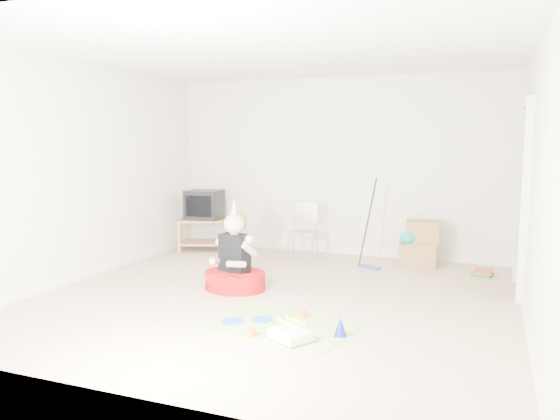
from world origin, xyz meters
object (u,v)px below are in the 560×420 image
(cardboard_boxes, at_px, (419,244))
(seated_woman, at_px, (235,269))
(birthday_cake, at_px, (291,336))
(crt_tv, at_px, (204,205))
(folding_chair, at_px, (303,233))
(tv_stand, at_px, (205,232))

(cardboard_boxes, height_order, seated_woman, seated_woman)
(cardboard_boxes, bearing_deg, birthday_cake, -101.41)
(crt_tv, distance_m, birthday_cake, 4.11)
(crt_tv, relative_size, cardboard_boxes, 0.84)
(folding_chair, distance_m, birthday_cake, 3.09)
(seated_woman, bearing_deg, birthday_cake, -48.24)
(seated_woman, distance_m, birthday_cake, 1.74)
(birthday_cake, bearing_deg, cardboard_boxes, 78.59)
(tv_stand, height_order, birthday_cake, tv_stand)
(seated_woman, xyz_separation_m, birthday_cake, (1.15, -1.29, -0.18))
(crt_tv, height_order, folding_chair, crt_tv)
(folding_chair, bearing_deg, seated_woman, -98.83)
(folding_chair, bearing_deg, cardboard_boxes, 11.28)
(cardboard_boxes, bearing_deg, seated_woman, -132.80)
(tv_stand, distance_m, seated_woman, 2.33)
(tv_stand, xyz_separation_m, birthday_cake, (2.57, -3.14, -0.24))
(birthday_cake, bearing_deg, crt_tv, 129.28)
(seated_woman, bearing_deg, cardboard_boxes, 47.20)
(cardboard_boxes, bearing_deg, tv_stand, -178.15)
(crt_tv, distance_m, folding_chair, 1.71)
(crt_tv, bearing_deg, seated_woman, -57.24)
(folding_chair, height_order, seated_woman, seated_woman)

